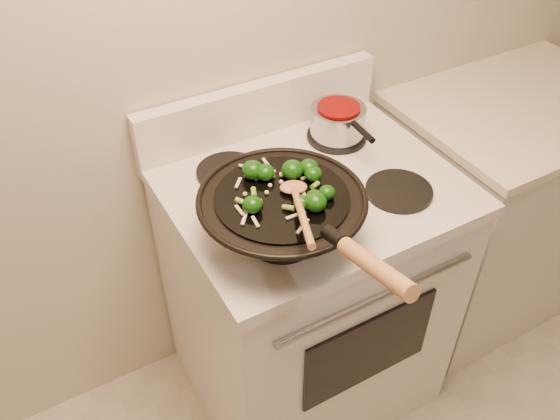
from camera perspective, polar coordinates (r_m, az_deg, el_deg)
stove at (r=1.93m, az=2.58°, el=-7.85°), size 0.78×0.67×1.08m
counter_unit at (r=2.41m, az=20.08°, el=0.45°), size 0.82×0.62×0.91m
wok at (r=1.40m, az=0.28°, el=-0.47°), size 0.40×0.66×0.26m
stirfry at (r=1.38m, az=0.92°, el=2.60°), size 0.25×0.29×0.05m
wooden_spoon at (r=1.31m, az=1.75°, el=0.74°), size 0.15×0.28×0.08m
saucepan at (r=1.77m, az=5.62°, el=8.53°), size 0.16×0.26×0.10m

